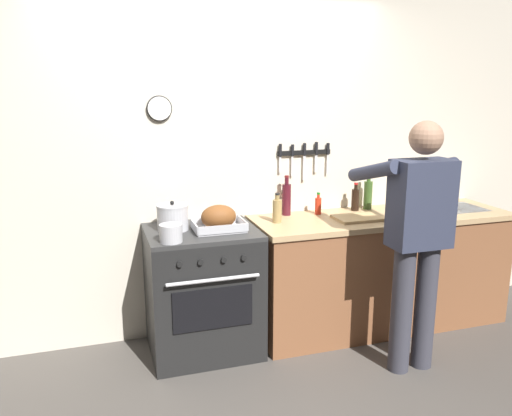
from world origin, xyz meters
TOP-DOWN VIEW (x-y plane):
  - wall_back at (-0.00, 1.35)m, footprint 6.00×0.13m
  - counter_block at (1.21, 0.99)m, footprint 2.03×0.65m
  - stove at (-0.22, 0.99)m, footprint 0.76×0.67m
  - person_cook at (1.06, 0.34)m, footprint 0.51×0.63m
  - roasting_pan at (-0.11, 0.94)m, footprint 0.35×0.26m
  - stock_pot at (-0.41, 1.05)m, footprint 0.22×0.22m
  - saucepan at (-0.46, 0.77)m, footprint 0.15×0.15m
  - cutting_board at (0.96, 0.92)m, footprint 0.36×0.24m
  - bottle_olive_oil at (1.19, 1.20)m, footprint 0.07×0.07m
  - bottle_soy_sauce at (1.06, 1.18)m, footprint 0.06×0.06m
  - bottle_wine_red at (0.49, 1.21)m, footprint 0.07×0.07m
  - bottle_vinegar at (0.35, 1.02)m, footprint 0.07×0.07m
  - bottle_hot_sauce at (0.73, 1.16)m, footprint 0.05×0.05m

SIDE VIEW (x-z plane):
  - stove at x=-0.22m, z-range 0.00..0.90m
  - counter_block at x=1.21m, z-range 0.01..0.91m
  - cutting_board at x=0.96m, z-range 0.90..0.92m
  - person_cook at x=1.06m, z-range 0.12..1.78m
  - saucepan at x=-0.46m, z-range 0.90..1.02m
  - bottle_hot_sauce at x=0.73m, z-range 0.88..1.05m
  - roasting_pan at x=-0.11m, z-range 0.89..1.07m
  - stock_pot at x=-0.41m, z-range 0.89..1.09m
  - bottle_vinegar at x=0.35m, z-range 0.88..1.10m
  - bottle_soy_sauce at x=1.06m, z-range 0.88..1.10m
  - bottle_olive_oil at x=1.19m, z-range 0.88..1.16m
  - bottle_wine_red at x=0.49m, z-range 0.88..1.18m
  - wall_back at x=0.00m, z-range 0.00..2.60m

